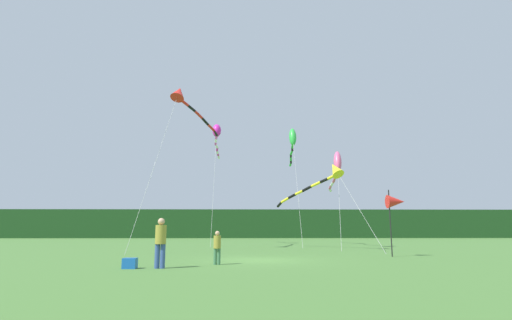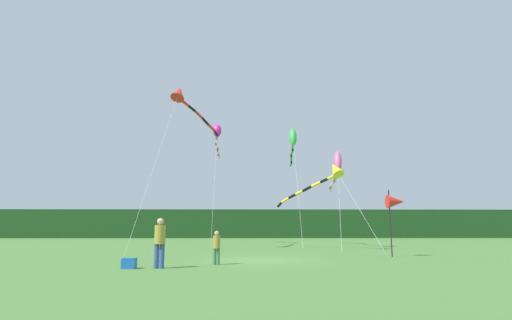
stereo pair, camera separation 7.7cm
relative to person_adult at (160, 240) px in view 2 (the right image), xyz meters
The scene contains 11 objects.
ground_plane 5.32m from the person_adult, 45.63° to the left, with size 120.00×120.00×0.00m, color #477533.
distant_treeline 48.89m from the person_adult, 85.71° to the left, with size 108.00×2.49×4.42m, color #193D19.
person_adult is the anchor object (origin of this frame).
person_child 2.44m from the person_adult, 36.71° to the left, with size 0.29×0.29×1.32m.
cooler_box 1.33m from the person_adult, behind, with size 0.48×0.37×0.37m, color #1959B2.
banner_flag_pole 12.41m from the person_adult, 28.07° to the left, with size 0.90×0.70×3.41m.
kite_green 23.18m from the person_adult, 70.57° to the left, with size 0.71×9.98×10.48m.
kite_yellow 15.86m from the person_adult, 55.87° to the left, with size 5.52×9.61×6.07m.
kite_rainbow 19.14m from the person_adult, 56.96° to the left, with size 1.48×9.25×7.45m.
kite_magenta 23.40m from the person_adult, 89.44° to the left, with size 0.81×9.20×11.15m.
kite_red 16.31m from the person_adult, 96.76° to the left, with size 4.12×10.87×11.62m.
Camera 2 is at (-0.42, -18.37, 1.39)m, focal length 27.70 mm.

